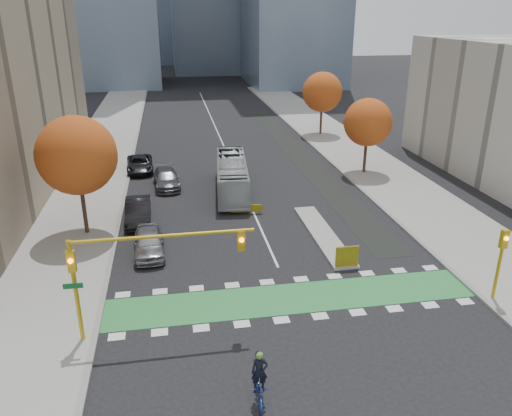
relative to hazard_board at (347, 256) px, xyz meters
name	(u,v)px	position (x,y,z in m)	size (l,w,h in m)	color
ground	(299,314)	(-4.00, -4.20, -0.80)	(300.00, 300.00, 0.00)	black
sidewalk_west	(82,195)	(-17.50, 15.80, -0.73)	(7.00, 120.00, 0.15)	gray
sidewalk_east	(387,178)	(9.50, 15.80, -0.73)	(7.00, 120.00, 0.15)	gray
curb_west	(125,193)	(-14.00, 15.80, -0.73)	(0.30, 120.00, 0.16)	gray
curb_east	(351,180)	(6.00, 15.80, -0.73)	(0.30, 120.00, 0.16)	gray
bike_crossing	(292,298)	(-4.00, -2.70, -0.79)	(20.00, 3.00, 0.01)	#2A813B
centre_line	(219,135)	(-4.00, 35.80, -0.80)	(0.15, 70.00, 0.01)	silver
bike_lane_paint	(297,153)	(3.50, 25.80, -0.80)	(2.50, 50.00, 0.01)	black
median_island	(323,234)	(0.00, 4.80, -0.72)	(1.60, 10.00, 0.16)	gray
hazard_board	(347,256)	(0.00, 0.00, 0.00)	(1.40, 0.12, 1.30)	yellow
tree_west	(77,156)	(-16.00, 7.80, 4.82)	(5.20, 5.20, 8.22)	#332114
tree_east_near	(368,122)	(8.00, 17.80, 4.06)	(4.40, 4.40, 7.08)	#332114
tree_east_far	(322,92)	(8.50, 33.80, 4.44)	(4.80, 4.80, 7.65)	#332114
traffic_signal_west	(132,260)	(-11.93, -4.71, 3.23)	(8.53, 0.56, 5.20)	#BF9914
traffic_signal_east	(501,254)	(6.50, -4.71, 1.93)	(0.35, 0.43, 4.10)	#BF9914
cyclist	(259,385)	(-7.06, -9.84, -0.03)	(0.84, 2.05, 2.31)	navy
bus	(232,176)	(-5.03, 14.61, 0.67)	(2.47, 10.56, 2.94)	#AFB6B7
parked_car_a	(149,242)	(-11.67, 4.02, 0.00)	(1.88, 4.67, 1.59)	gray
parked_car_b	(138,211)	(-12.57, 9.43, 0.03)	(1.76, 5.05, 1.66)	black
parked_car_c	(167,179)	(-10.50, 16.95, -0.05)	(2.09, 5.15, 1.49)	#505155
parked_car_d	(140,164)	(-13.00, 22.07, -0.08)	(2.40, 5.21, 1.45)	black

